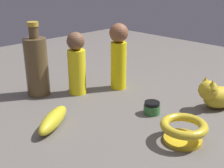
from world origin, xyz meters
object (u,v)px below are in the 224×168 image
Objects in this scene: bowl at (184,129)px; bottle_tall at (37,66)px; banana at (53,120)px; nail_polish_jar at (152,108)px; person_figure_adult at (119,54)px; person_figure_child at (77,64)px; cat_figurine at (216,95)px.

bottle_tall is (-0.09, 0.50, 0.07)m from bowl.
bottle_tall reaches higher than banana.
banana reaches higher than nail_polish_jar.
person_figure_adult is 0.15m from person_figure_child.
banana is 0.48m from cat_figurine.
bowl is 0.40m from person_figure_adult.
person_figure_child reaches higher than banana.
bottle_tall reaches higher than person_figure_child.
person_figure_adult reaches higher than person_figure_child.
person_figure_adult is at bearing -25.34° from person_figure_child.
banana is 0.67× the size of person_figure_adult.
person_figure_adult is 1.10× the size of person_figure_child.
person_figure_adult is at bearing 160.91° from banana.
person_figure_adult is at bearing 68.28° from bowl.
nail_polish_jar is at bearing -66.26° from bottle_tall.
person_figure_child is at bearing 88.66° from bowl.
cat_figurine reaches higher than banana.
bottle_tall reaches higher than nail_polish_jar.
bottle_tall is (-0.32, 0.47, 0.06)m from cat_figurine.
bottle_tall is (-0.23, 0.15, -0.02)m from person_figure_adult.
person_figure_adult reaches higher than banana.
nail_polish_jar is 0.21× the size of person_figure_adult.
nail_polish_jar is 0.25m from person_figure_adult.
bowl is 0.49× the size of person_figure_adult.
bowl is at bearing -170.82° from cat_figurine.
cat_figurine is 0.45m from person_figure_child.
bottle_tall is at bearing 113.74° from nail_polish_jar.
banana is 0.73× the size of person_figure_child.
nail_polish_jar is at bearing 119.26° from banana.
bowl is 2.36× the size of nail_polish_jar.
banana is 0.25m from person_figure_child.
bowl is at bearing -79.79° from bottle_tall.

